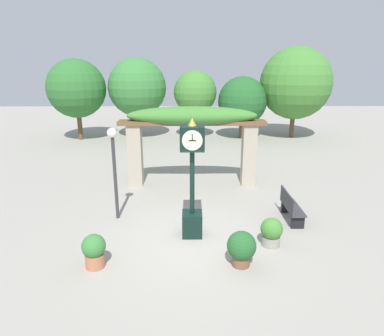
# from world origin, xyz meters

# --- Properties ---
(ground_plane) EXTENTS (60.00, 60.00, 0.00)m
(ground_plane) POSITION_xyz_m (0.00, 0.00, 0.00)
(ground_plane) COLOR gray
(pedestal_clock) EXTENTS (0.62, 0.67, 3.26)m
(pedestal_clock) POSITION_xyz_m (-0.03, 0.29, 1.71)
(pedestal_clock) COLOR black
(pedestal_clock) RESTS_ON ground
(pergola) EXTENTS (5.48, 1.12, 3.06)m
(pergola) POSITION_xyz_m (0.00, 4.41, 2.33)
(pergola) COLOR #A89E89
(pergola) RESTS_ON ground
(potted_plant_near_left) EXTENTS (0.69, 0.69, 0.86)m
(potted_plant_near_left) POSITION_xyz_m (1.10, -1.21, 0.47)
(potted_plant_near_left) COLOR brown
(potted_plant_near_left) RESTS_ON ground
(potted_plant_near_right) EXTENTS (0.58, 0.58, 0.77)m
(potted_plant_near_right) POSITION_xyz_m (2.02, -0.29, 0.40)
(potted_plant_near_right) COLOR gray
(potted_plant_near_right) RESTS_ON ground
(potted_plant_far_left) EXTENTS (0.56, 0.56, 0.82)m
(potted_plant_far_left) POSITION_xyz_m (-2.32, -1.25, 0.44)
(potted_plant_far_left) COLOR #B26B4C
(potted_plant_far_left) RESTS_ON ground
(park_bench) EXTENTS (0.42, 1.37, 0.89)m
(park_bench) POSITION_xyz_m (2.95, 1.21, 0.43)
(park_bench) COLOR #38383D
(park_bench) RESTS_ON ground
(lamp_post) EXTENTS (0.29, 0.29, 2.81)m
(lamp_post) POSITION_xyz_m (-2.32, 1.41, 1.95)
(lamp_post) COLOR #333338
(lamp_post) RESTS_ON ground
(tree_line) EXTENTS (17.31, 4.48, 5.58)m
(tree_line) POSITION_xyz_m (0.88, 13.25, 3.10)
(tree_line) COLOR brown
(tree_line) RESTS_ON ground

